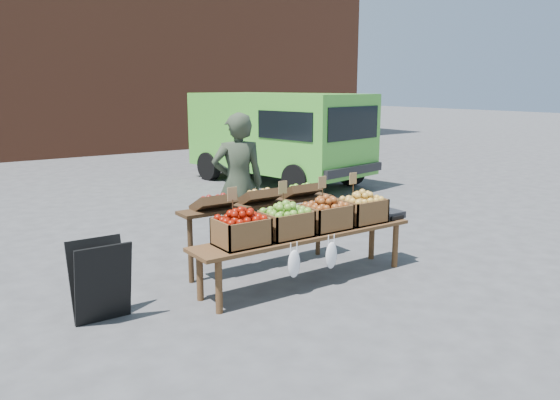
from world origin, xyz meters
TOP-DOWN VIEW (x-y plane):
  - ground at (0.00, 0.00)m, footprint 80.00×80.00m
  - delivery_van at (3.03, 5.83)m, footprint 2.80×4.73m
  - vendor at (-0.40, 1.76)m, footprint 0.78×0.66m
  - chalkboard_sign at (-2.53, 0.66)m, footprint 0.51×0.29m
  - back_table at (-0.50, 1.11)m, footprint 2.10×0.44m
  - display_bench at (-0.36, 0.39)m, footprint 2.70×0.56m
  - crate_golden_apples at (-1.18, 0.39)m, footprint 0.50×0.40m
  - crate_russet_pears at (-0.63, 0.39)m, footprint 0.50×0.40m
  - crate_red_apples at (-0.08, 0.39)m, footprint 0.50×0.40m
  - crate_green_apples at (0.47, 0.39)m, footprint 0.50×0.40m
  - weighing_scale at (0.89, 0.39)m, footprint 0.34×0.30m

SIDE VIEW (x-z plane):
  - ground at x=0.00m, z-range 0.00..0.00m
  - display_bench at x=-0.36m, z-range 0.00..0.57m
  - chalkboard_sign at x=-2.53m, z-range 0.00..0.77m
  - back_table at x=-0.50m, z-range 0.00..1.04m
  - weighing_scale at x=0.89m, z-range 0.57..0.65m
  - crate_golden_apples at x=-1.18m, z-range 0.57..0.85m
  - crate_russet_pears at x=-0.63m, z-range 0.57..0.85m
  - crate_red_apples at x=-0.08m, z-range 0.57..0.85m
  - crate_green_apples at x=0.47m, z-range 0.57..0.85m
  - vendor at x=-0.40m, z-range 0.00..1.82m
  - delivery_van at x=3.03m, z-range 0.00..1.99m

